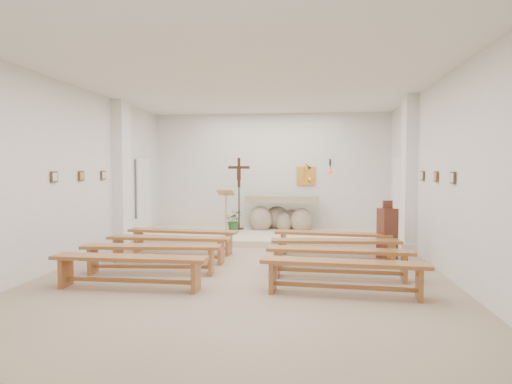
# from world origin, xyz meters

# --- Properties ---
(ground) EXTENTS (7.00, 10.00, 0.00)m
(ground) POSITION_xyz_m (0.00, 0.00, 0.00)
(ground) COLOR tan
(ground) RESTS_ON ground
(wall_left) EXTENTS (0.02, 10.00, 3.50)m
(wall_left) POSITION_xyz_m (-3.49, 0.00, 1.75)
(wall_left) COLOR white
(wall_left) RESTS_ON ground
(wall_right) EXTENTS (0.02, 10.00, 3.50)m
(wall_right) POSITION_xyz_m (3.49, 0.00, 1.75)
(wall_right) COLOR white
(wall_right) RESTS_ON ground
(wall_back) EXTENTS (7.00, 0.02, 3.50)m
(wall_back) POSITION_xyz_m (0.00, 4.99, 1.75)
(wall_back) COLOR white
(wall_back) RESTS_ON ground
(ceiling) EXTENTS (7.00, 10.00, 0.02)m
(ceiling) POSITION_xyz_m (0.00, 0.00, 3.49)
(ceiling) COLOR silver
(ceiling) RESTS_ON wall_back
(sanctuary_platform) EXTENTS (6.98, 3.00, 0.15)m
(sanctuary_platform) POSITION_xyz_m (0.00, 3.50, 0.07)
(sanctuary_platform) COLOR beige
(sanctuary_platform) RESTS_ON ground
(pilaster_left) EXTENTS (0.26, 0.55, 3.50)m
(pilaster_left) POSITION_xyz_m (-3.37, 2.00, 1.75)
(pilaster_left) COLOR white
(pilaster_left) RESTS_ON ground
(pilaster_right) EXTENTS (0.26, 0.55, 3.50)m
(pilaster_right) POSITION_xyz_m (3.37, 2.00, 1.75)
(pilaster_right) COLOR white
(pilaster_right) RESTS_ON ground
(gold_wall_relief) EXTENTS (0.55, 0.04, 0.55)m
(gold_wall_relief) POSITION_xyz_m (1.05, 4.96, 1.65)
(gold_wall_relief) COLOR gold
(gold_wall_relief) RESTS_ON wall_back
(sanctuary_lamp) EXTENTS (0.11, 0.36, 0.44)m
(sanctuary_lamp) POSITION_xyz_m (1.75, 4.71, 1.81)
(sanctuary_lamp) COLOR black
(sanctuary_lamp) RESTS_ON wall_back
(station_frame_left_front) EXTENTS (0.03, 0.20, 0.20)m
(station_frame_left_front) POSITION_xyz_m (-3.47, -0.80, 1.72)
(station_frame_left_front) COLOR #47351F
(station_frame_left_front) RESTS_ON wall_left
(station_frame_left_mid) EXTENTS (0.03, 0.20, 0.20)m
(station_frame_left_mid) POSITION_xyz_m (-3.47, 0.20, 1.72)
(station_frame_left_mid) COLOR #47351F
(station_frame_left_mid) RESTS_ON wall_left
(station_frame_left_rear) EXTENTS (0.03, 0.20, 0.20)m
(station_frame_left_rear) POSITION_xyz_m (-3.47, 1.20, 1.72)
(station_frame_left_rear) COLOR #47351F
(station_frame_left_rear) RESTS_ON wall_left
(station_frame_right_front) EXTENTS (0.03, 0.20, 0.20)m
(station_frame_right_front) POSITION_xyz_m (3.47, -0.80, 1.72)
(station_frame_right_front) COLOR #47351F
(station_frame_right_front) RESTS_ON wall_right
(station_frame_right_mid) EXTENTS (0.03, 0.20, 0.20)m
(station_frame_right_mid) POSITION_xyz_m (3.47, 0.20, 1.72)
(station_frame_right_mid) COLOR #47351F
(station_frame_right_mid) RESTS_ON wall_right
(station_frame_right_rear) EXTENTS (0.03, 0.20, 0.20)m
(station_frame_right_rear) POSITION_xyz_m (3.47, 1.20, 1.72)
(station_frame_right_rear) COLOR #47351F
(station_frame_right_rear) RESTS_ON wall_right
(radiator_left) EXTENTS (0.10, 0.85, 0.52)m
(radiator_left) POSITION_xyz_m (-3.43, 2.70, 0.27)
(radiator_left) COLOR silver
(radiator_left) RESTS_ON ground
(radiator_right) EXTENTS (0.10, 0.85, 0.52)m
(radiator_right) POSITION_xyz_m (3.43, 2.70, 0.27)
(radiator_right) COLOR silver
(radiator_right) RESTS_ON ground
(altar) EXTENTS (2.05, 0.94, 1.05)m
(altar) POSITION_xyz_m (0.36, 4.28, 0.55)
(altar) COLOR tan
(altar) RESTS_ON sanctuary_platform
(lectern) EXTENTS (0.44, 0.38, 1.19)m
(lectern) POSITION_xyz_m (-1.06, 3.30, 0.74)
(lectern) COLOR tan
(lectern) RESTS_ON sanctuary_platform
(crucifix_stand) EXTENTS (0.61, 0.27, 2.02)m
(crucifix_stand) POSITION_xyz_m (-0.83, 4.10, 1.32)
(crucifix_stand) COLOR #311D0F
(crucifix_stand) RESTS_ON sanctuary_platform
(potted_plant) EXTENTS (0.52, 0.45, 0.57)m
(potted_plant) POSITION_xyz_m (-0.91, 3.79, 0.43)
(potted_plant) COLOR #286026
(potted_plant) RESTS_ON sanctuary_platform
(donation_pedestal) EXTENTS (0.42, 0.42, 1.21)m
(donation_pedestal) POSITION_xyz_m (2.75, 1.04, 0.53)
(donation_pedestal) COLOR #532317
(donation_pedestal) RESTS_ON ground
(bench_left_front) EXTENTS (2.48, 0.63, 0.52)m
(bench_left_front) POSITION_xyz_m (-1.64, 1.15, 0.39)
(bench_left_front) COLOR #99572C
(bench_left_front) RESTS_ON ground
(bench_right_front) EXTENTS (2.48, 0.67, 0.52)m
(bench_right_front) POSITION_xyz_m (1.64, 1.15, 0.39)
(bench_right_front) COLOR #99572C
(bench_right_front) RESTS_ON ground
(bench_left_second) EXTENTS (2.46, 0.44, 0.52)m
(bench_left_second) POSITION_xyz_m (-1.64, 0.14, 0.39)
(bench_left_second) COLOR #99572C
(bench_left_second) RESTS_ON ground
(bench_right_second) EXTENTS (2.47, 0.55, 0.52)m
(bench_right_second) POSITION_xyz_m (1.64, 0.14, 0.39)
(bench_right_second) COLOR #99572C
(bench_right_second) RESTS_ON ground
(bench_left_third) EXTENTS (2.47, 0.57, 0.52)m
(bench_left_third) POSITION_xyz_m (-1.64, -0.87, 0.39)
(bench_left_third) COLOR #99572C
(bench_left_third) RESTS_ON ground
(bench_right_third) EXTENTS (2.47, 0.54, 0.52)m
(bench_right_third) POSITION_xyz_m (1.64, -0.87, 0.39)
(bench_right_third) COLOR #99572C
(bench_right_third) RESTS_ON ground
(bench_left_fourth) EXTENTS (2.46, 0.44, 0.52)m
(bench_left_fourth) POSITION_xyz_m (-1.64, -1.87, 0.39)
(bench_left_fourth) COLOR #99572C
(bench_left_fourth) RESTS_ON ground
(bench_right_fourth) EXTENTS (2.47, 0.60, 0.52)m
(bench_right_fourth) POSITION_xyz_m (1.64, -1.87, 0.39)
(bench_right_fourth) COLOR #99572C
(bench_right_fourth) RESTS_ON ground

